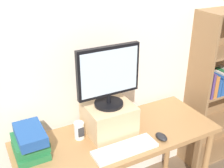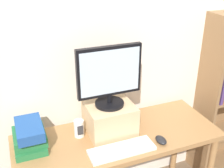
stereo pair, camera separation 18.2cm
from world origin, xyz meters
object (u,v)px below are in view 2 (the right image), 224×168
keyboard (122,150)px  desk_speaker (79,128)px  book_stack (30,136)px  desk (118,146)px  computer_monitor (109,76)px  riser_box (110,118)px  computer_mouse (161,140)px

keyboard → desk_speaker: bearing=128.4°
keyboard → book_stack: book_stack is taller
desk → computer_monitor: size_ratio=3.27×
desk → desk_speaker: desk_speaker is taller
riser_box → desk_speaker: 0.23m
computer_mouse → book_stack: bearing=161.8°
computer_monitor → computer_mouse: computer_monitor is taller
desk → desk_speaker: 0.31m
desk → desk_speaker: (-0.26, 0.10, 0.16)m
desk_speaker → desk: bearing=-20.5°
computer_monitor → desk_speaker: 0.43m
keyboard → computer_mouse: computer_mouse is taller
computer_mouse → book_stack: book_stack is taller
computer_mouse → desk_speaker: bearing=150.9°
computer_monitor → computer_mouse: 0.56m
computer_monitor → desk_speaker: (-0.22, 0.02, -0.37)m
book_stack → riser_box: bearing=-1.1°
computer_monitor → book_stack: 0.65m
riser_box → computer_monitor: computer_monitor is taller
desk → riser_box: 0.22m
desk → keyboard: keyboard is taller
computer_mouse → desk_speaker: size_ratio=0.84×
keyboard → book_stack: size_ratio=1.61×
keyboard → desk_speaker: size_ratio=3.53×
computer_mouse → computer_monitor: bearing=136.5°
riser_box → book_stack: size_ratio=1.21×
keyboard → book_stack: (-0.54, 0.26, 0.07)m
desk → desk_speaker: size_ratio=11.73×
computer_monitor → book_stack: bearing=178.7°
riser_box → keyboard: 0.27m
book_stack → desk_speaker: 0.33m
riser_box → desk_speaker: bearing=176.1°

